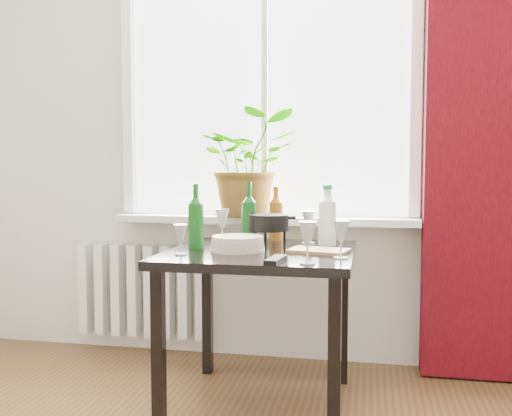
% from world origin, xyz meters
% --- Properties ---
extents(window, '(1.72, 0.08, 1.62)m').
position_xyz_m(window, '(0.00, 2.22, 1.60)').
color(window, white).
rests_on(window, ground).
extents(windowsill, '(1.72, 0.20, 0.04)m').
position_xyz_m(windowsill, '(0.00, 2.15, 0.82)').
color(windowsill, silver).
rests_on(windowsill, ground).
extents(curtain, '(0.50, 0.12, 2.56)m').
position_xyz_m(curtain, '(1.12, 2.12, 1.30)').
color(curtain, '#3C050C').
rests_on(curtain, ground).
extents(radiator, '(0.80, 0.10, 0.55)m').
position_xyz_m(radiator, '(-0.75, 2.18, 0.38)').
color(radiator, white).
rests_on(radiator, ground).
extents(table, '(0.85, 0.85, 0.74)m').
position_xyz_m(table, '(0.10, 1.55, 0.65)').
color(table, black).
rests_on(table, ground).
extents(potted_plant, '(0.66, 0.61, 0.59)m').
position_xyz_m(potted_plant, '(-0.08, 2.12, 1.14)').
color(potted_plant, '#417F22').
rests_on(potted_plant, windowsill).
extents(wine_bottle_left, '(0.09, 0.09, 0.31)m').
position_xyz_m(wine_bottle_left, '(-0.21, 1.53, 0.90)').
color(wine_bottle_left, '#0D480F').
rests_on(wine_bottle_left, table).
extents(wine_bottle_right, '(0.08, 0.08, 0.31)m').
position_xyz_m(wine_bottle_right, '(0.00, 1.74, 0.90)').
color(wine_bottle_right, '#0C3E0F').
rests_on(wine_bottle_right, table).
extents(bottle_amber, '(0.08, 0.08, 0.29)m').
position_xyz_m(bottle_amber, '(0.11, 1.90, 0.89)').
color(bottle_amber, brown).
rests_on(bottle_amber, table).
extents(cleaning_bottle, '(0.10, 0.10, 0.30)m').
position_xyz_m(cleaning_bottle, '(0.39, 1.78, 0.89)').
color(cleaning_bottle, white).
rests_on(cleaning_bottle, table).
extents(wineglass_front_right, '(0.08, 0.08, 0.17)m').
position_xyz_m(wineglass_front_right, '(0.35, 1.20, 0.83)').
color(wineglass_front_right, silver).
rests_on(wineglass_front_right, table).
extents(wineglass_far_right, '(0.09, 0.09, 0.17)m').
position_xyz_m(wineglass_far_right, '(0.48, 1.37, 0.82)').
color(wineglass_far_right, '#B6BEC4').
rests_on(wineglass_far_right, table).
extents(wineglass_back_center, '(0.09, 0.09, 0.17)m').
position_xyz_m(wineglass_back_center, '(0.29, 1.81, 0.83)').
color(wineglass_back_center, white).
rests_on(wineglass_back_center, table).
extents(wineglass_back_left, '(0.09, 0.09, 0.17)m').
position_xyz_m(wineglass_back_left, '(-0.14, 1.78, 0.83)').
color(wineglass_back_left, silver).
rests_on(wineglass_back_left, table).
extents(wineglass_front_left, '(0.07, 0.07, 0.14)m').
position_xyz_m(wineglass_front_left, '(-0.21, 1.33, 0.81)').
color(wineglass_front_left, silver).
rests_on(wineglass_front_left, table).
extents(plate_stack, '(0.32, 0.32, 0.07)m').
position_xyz_m(plate_stack, '(0.00, 1.49, 0.77)').
color(plate_stack, beige).
rests_on(plate_stack, table).
extents(fondue_pot, '(0.29, 0.27, 0.15)m').
position_xyz_m(fondue_pot, '(0.11, 1.70, 0.82)').
color(fondue_pot, black).
rests_on(fondue_pot, table).
extents(tv_remote, '(0.07, 0.18, 0.02)m').
position_xyz_m(tv_remote, '(0.22, 1.23, 0.75)').
color(tv_remote, black).
rests_on(tv_remote, table).
extents(cutting_board, '(0.29, 0.22, 0.01)m').
position_xyz_m(cutting_board, '(0.37, 1.53, 0.75)').
color(cutting_board, '#A57A4A').
rests_on(cutting_board, table).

